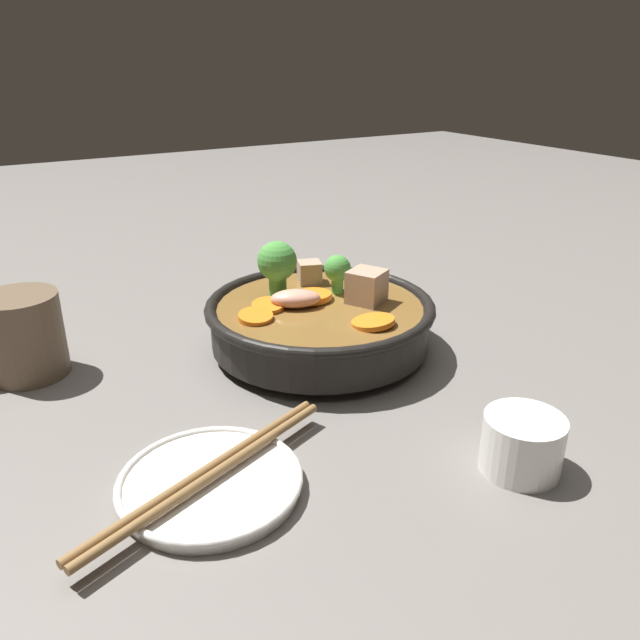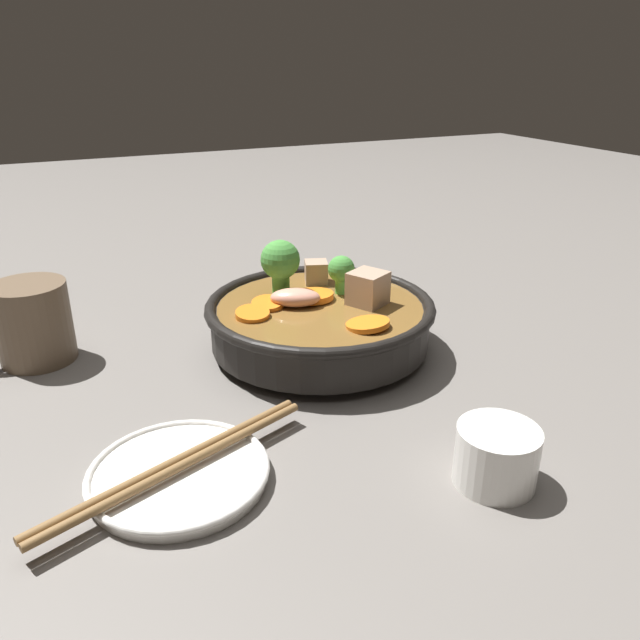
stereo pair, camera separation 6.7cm
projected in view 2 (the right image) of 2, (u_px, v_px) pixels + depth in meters
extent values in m
plane|color=slate|center=(320.00, 350.00, 0.69)|extent=(3.00, 3.00, 0.00)
cylinder|color=black|center=(320.00, 345.00, 0.68)|extent=(0.13, 0.13, 0.01)
cylinder|color=black|center=(320.00, 324.00, 0.67)|extent=(0.23, 0.23, 0.04)
torus|color=black|center=(320.00, 305.00, 0.67)|extent=(0.25, 0.25, 0.01)
cylinder|color=brown|center=(320.00, 315.00, 0.67)|extent=(0.22, 0.22, 0.02)
cylinder|color=orange|center=(268.00, 304.00, 0.66)|extent=(0.05, 0.05, 0.01)
cylinder|color=orange|center=(368.00, 324.00, 0.61)|extent=(0.06, 0.06, 0.01)
cylinder|color=orange|center=(316.00, 296.00, 0.68)|extent=(0.06, 0.06, 0.01)
cylinder|color=orange|center=(251.00, 313.00, 0.64)|extent=(0.04, 0.04, 0.01)
cylinder|color=#59B84C|center=(281.00, 284.00, 0.69)|extent=(0.02, 0.02, 0.03)
sphere|color=#47933D|center=(280.00, 260.00, 0.68)|extent=(0.04, 0.04, 0.04)
cylinder|color=#59B84C|center=(341.00, 285.00, 0.70)|extent=(0.01, 0.01, 0.02)
sphere|color=#47933D|center=(341.00, 269.00, 0.69)|extent=(0.03, 0.03, 0.03)
cube|color=tan|center=(316.00, 272.00, 0.73)|extent=(0.03, 0.03, 0.03)
cube|color=tan|center=(368.00, 288.00, 0.66)|extent=(0.05, 0.05, 0.04)
ellipsoid|color=#EA9E84|center=(295.00, 297.00, 0.66)|extent=(0.06, 0.05, 0.02)
cylinder|color=white|center=(179.00, 476.00, 0.47)|extent=(0.13, 0.13, 0.01)
torus|color=white|center=(179.00, 471.00, 0.47)|extent=(0.14, 0.14, 0.01)
cylinder|color=white|center=(496.00, 456.00, 0.47)|extent=(0.06, 0.06, 0.05)
cylinder|color=brown|center=(498.00, 440.00, 0.46)|extent=(0.05, 0.05, 0.00)
cylinder|color=brown|center=(33.00, 323.00, 0.65)|extent=(0.08, 0.08, 0.09)
cylinder|color=olive|center=(175.00, 461.00, 0.47)|extent=(0.22, 0.09, 0.01)
cylinder|color=olive|center=(181.00, 466.00, 0.47)|extent=(0.22, 0.09, 0.01)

